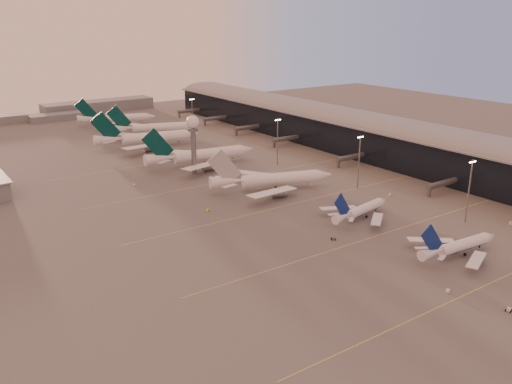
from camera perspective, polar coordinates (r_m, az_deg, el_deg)
ground at (r=182.58m, az=10.67°, el=-6.92°), size 700.00×700.00×0.00m
taxiway_markings at (r=239.49m, az=6.23°, el=-0.57°), size 180.00×185.25×0.02m
terminal at (r=326.66m, az=10.42°, el=6.19°), size 57.00×362.00×23.04m
radar_tower at (r=271.15m, az=-6.64°, el=6.21°), size 6.40×6.40×31.10m
mast_a at (r=220.90m, az=21.53°, el=0.37°), size 3.60×0.56×25.00m
mast_b at (r=251.55m, az=10.80°, el=3.39°), size 3.60×0.56×25.00m
mast_c at (r=288.33m, az=2.28°, el=5.56°), size 3.60×0.56×25.00m
mast_d at (r=361.72m, az=-6.71°, el=8.02°), size 3.60×0.56×25.00m
distant_horizon at (r=461.64m, az=-19.27°, el=8.08°), size 165.00×37.50×9.00m
narrowbody_near at (r=192.58m, az=20.56°, el=-5.51°), size 36.46×29.02×14.24m
narrowbody_mid at (r=216.89m, az=11.02°, el=-2.04°), size 35.23×27.88×13.87m
widebody_white at (r=247.65m, az=1.76°, el=1.03°), size 56.55×44.56×20.69m
greentail_a at (r=290.26m, az=-5.76°, el=3.60°), size 62.24×49.98×22.66m
greentail_b at (r=336.43m, az=-11.30°, el=5.37°), size 63.37×50.63×23.35m
greentail_c at (r=368.87m, az=-10.67°, el=6.45°), size 56.14×44.57×21.23m
greentail_d at (r=411.01m, az=-14.40°, el=7.35°), size 53.98×42.88×20.35m
gsv_truck_a at (r=168.20m, az=19.63°, el=-9.58°), size 5.65×3.03×2.16m
gsv_tug_near at (r=164.53m, az=25.06°, el=-11.17°), size 2.87×3.88×0.99m
gsv_catering_a at (r=228.48m, az=25.35°, el=-2.61°), size 5.59×2.72×4.56m
gsv_tug_mid at (r=195.64m, az=8.14°, el=-4.87°), size 4.01×3.52×0.98m
gsv_truck_b at (r=247.39m, az=13.95°, el=-0.15°), size 5.40×3.71×2.06m
gsv_truck_c at (r=221.90m, az=-5.08°, el=-1.77°), size 5.46×4.39×2.12m
gsv_catering_b at (r=268.82m, az=6.83°, el=1.94°), size 5.23×2.99×4.05m
gsv_tug_far at (r=276.24m, az=-1.71°, el=2.18°), size 3.75×4.10×1.01m
gsv_truck_d at (r=260.53m, az=-12.79°, el=0.84°), size 2.86×4.96×1.89m
gsv_tug_hangar at (r=332.85m, az=-2.26°, el=4.93°), size 3.82×3.06×0.95m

